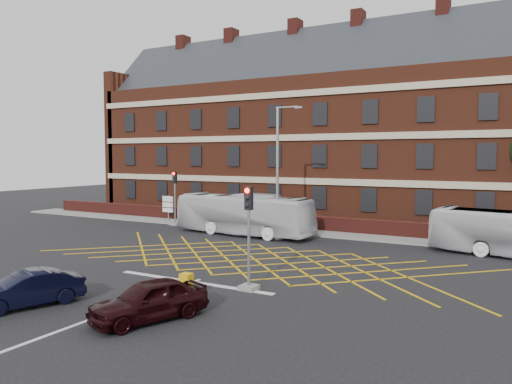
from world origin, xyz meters
The scene contains 15 objects.
ground centered at (0.00, 0.00, 0.00)m, with size 120.00×120.00×0.00m, color black.
victorian_building centered at (0.25, 22.00, 7.84)m, with size 51.00×12.17×20.40m.
boundary_wall centered at (0.00, 13.00, 0.55)m, with size 56.00×0.50×1.10m, color #521B15.
far_pavement centered at (0.00, 12.00, 0.06)m, with size 60.00×3.00×0.12m, color slate.
box_junction_hatching centered at (0.00, 2.00, 0.01)m, with size 11.50×0.12×0.02m, color #CC990C.
stop_line centered at (0.00, -3.50, 0.01)m, with size 8.00×0.30×0.02m, color silver.
centre_line centered at (0.00, -10.00, 0.01)m, with size 0.15×14.00×0.02m, color silver.
bus_left centered at (-4.79, 8.83, 1.45)m, with size 2.43×10.39×2.89m, color silver.
car_navy centered at (-3.17, -9.36, 0.65)m, with size 1.38×3.95×1.30m, color black.
car_maroon centered at (1.75, -8.31, 0.69)m, with size 1.63×4.06×1.38m, color black.
traffic_light_near centered at (2.77, -3.39, 1.76)m, with size 0.70×0.70×4.27m.
traffic_light_far centered at (-12.08, 10.41, 1.76)m, with size 0.70×0.70×4.27m.
street_lamp centered at (-1.92, 8.55, 2.99)m, with size 2.25×1.00×8.73m.
direction_signs centered at (-14.07, 11.96, 1.38)m, with size 1.10×0.16×2.20m.
utility_cabinet centered at (1.24, -5.59, 0.48)m, with size 0.43×0.41×0.97m, color #E8A50D.
Camera 1 is at (12.95, -20.86, 5.53)m, focal length 35.00 mm.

